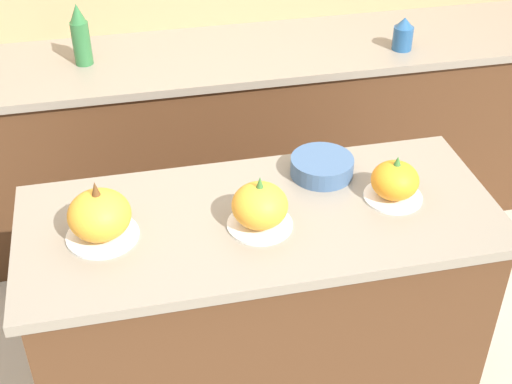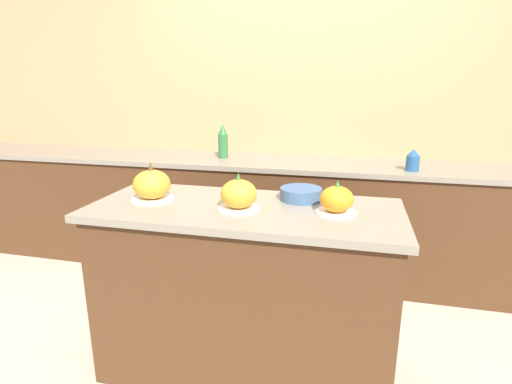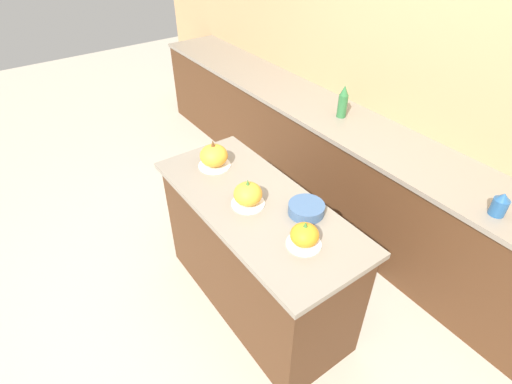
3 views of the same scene
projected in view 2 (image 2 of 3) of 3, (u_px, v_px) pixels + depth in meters
ground_plane at (246, 367)px, 2.11m from camera, size 12.00×12.00×0.00m
wall_back at (294, 109)px, 3.19m from camera, size 8.00×0.06×2.50m
kitchen_island at (245, 291)px, 1.99m from camera, size 1.46×0.63×0.89m
back_counter at (285, 217)px, 3.09m from camera, size 6.00×0.60×0.89m
pumpkin_cake_left at (152, 185)px, 1.96m from camera, size 0.21×0.21×0.19m
pumpkin_cake_center at (239, 195)px, 1.81m from camera, size 0.20×0.20×0.17m
pumpkin_cake_right at (337, 201)px, 1.75m from camera, size 0.18×0.18×0.15m
bottle_tall at (223, 142)px, 3.07m from camera, size 0.08×0.08×0.26m
bottle_short at (413, 160)px, 2.63m from camera, size 0.09×0.09×0.15m
mixing_bowl at (301, 194)px, 1.97m from camera, size 0.21×0.21×0.06m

